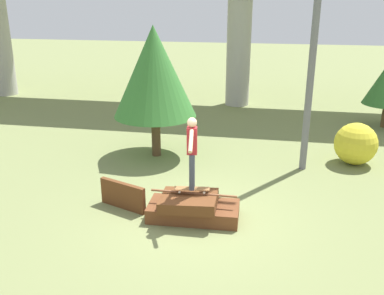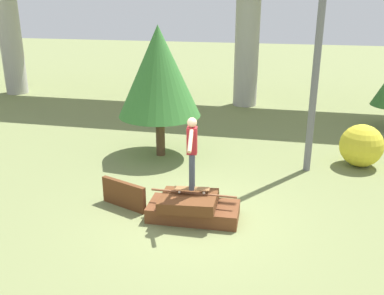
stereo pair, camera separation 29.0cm
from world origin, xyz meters
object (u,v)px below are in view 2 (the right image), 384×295
object	(u,v)px
utility_pole	(322,6)
tree_behind_left	(159,72)
skater	(192,148)
bush_yellow_flowering	(361,146)
skateboard	(192,189)

from	to	relation	value
utility_pole	tree_behind_left	bearing A→B (deg)	176.37
skater	utility_pole	world-z (taller)	utility_pole
skater	tree_behind_left	xyz separation A→B (m)	(-1.90, 3.85, 0.98)
skater	tree_behind_left	bearing A→B (deg)	116.22
utility_pole	bush_yellow_flowering	bearing A→B (deg)	24.10
bush_yellow_flowering	tree_behind_left	bearing A→B (deg)	-176.19
skateboard	bush_yellow_flowering	size ratio (longest dim) A/B	0.64
skateboard	bush_yellow_flowering	bearing A→B (deg)	45.06
skateboard	tree_behind_left	bearing A→B (deg)	116.22
utility_pole	tree_behind_left	xyz separation A→B (m)	(-4.59, 0.29, -1.92)
skateboard	tree_behind_left	distance (m)	4.72
skateboard	skater	world-z (taller)	skater
utility_pole	tree_behind_left	distance (m)	4.98
skateboard	utility_pole	distance (m)	5.92
tree_behind_left	skater	bearing A→B (deg)	-63.78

